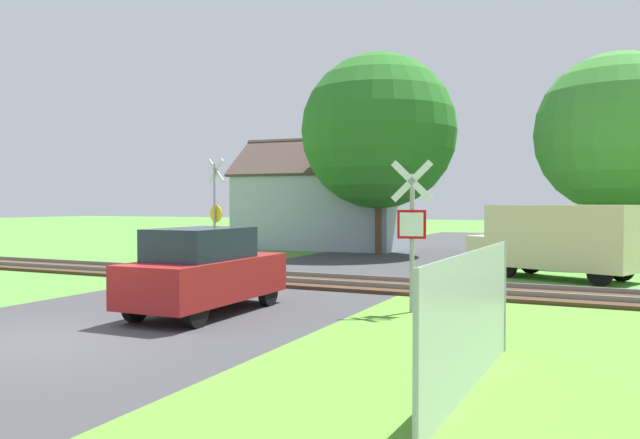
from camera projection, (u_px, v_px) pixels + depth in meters
name	position (u px, v px, depth m)	size (l,w,h in m)	color
ground_plane	(51.00, 341.00, 10.34)	(160.00, 160.00, 0.00)	#4C8433
road_asphalt	(134.00, 320.00, 12.16)	(7.35, 80.00, 0.01)	#38383A
rail_track	(290.00, 280.00, 18.10)	(60.00, 2.60, 0.22)	#422D1E
stop_sign_near	(412.00, 227.00, 12.97)	(0.87, 0.19, 3.18)	#9E9EA5
crossing_sign_far	(215.00, 207.00, 22.59)	(0.85, 0.29, 3.91)	#9E9EA5
house	(323.00, 208.00, 32.02)	(8.83, 5.66, 5.69)	#99A3B7
tree_center	(379.00, 131.00, 27.96)	(6.96, 6.96, 9.01)	#513823
tree_right	(617.00, 133.00, 24.92)	(6.42, 6.42, 8.32)	#513823
mail_truck	(557.00, 238.00, 18.83)	(5.24, 3.51, 2.24)	beige
parked_car	(205.00, 271.00, 12.86)	(1.68, 4.02, 1.78)	maroon
fence_panel	(471.00, 321.00, 7.60)	(0.18, 4.48, 1.70)	#9E9EA5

